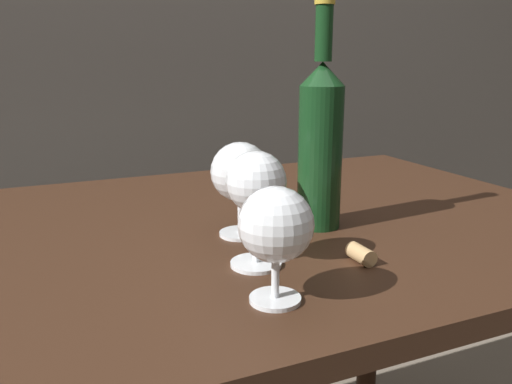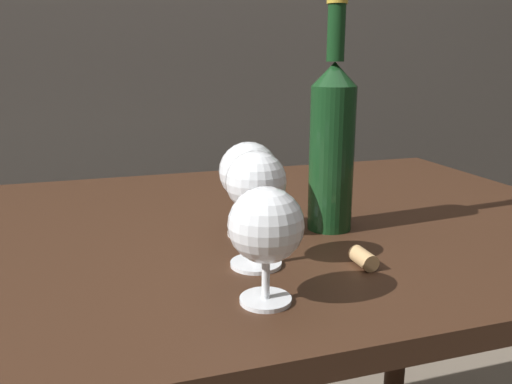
{
  "view_description": "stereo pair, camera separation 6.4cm",
  "coord_description": "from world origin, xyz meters",
  "px_view_note": "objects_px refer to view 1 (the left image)",
  "views": [
    {
      "loc": [
        -0.18,
        -0.75,
        1.02
      ],
      "look_at": [
        0.07,
        -0.18,
        0.86
      ],
      "focal_mm": 36.22,
      "sensor_mm": 36.0,
      "label": 1
    },
    {
      "loc": [
        -0.12,
        -0.77,
        1.02
      ],
      "look_at": [
        0.07,
        -0.18,
        0.86
      ],
      "focal_mm": 36.22,
      "sensor_mm": 36.0,
      "label": 2
    }
  ],
  "objects_px": {
    "wine_bottle": "(320,141)",
    "wine_glass_rose": "(240,174)",
    "cork": "(361,254)",
    "wine_glass_chardonnay": "(276,226)",
    "wine_glass_port": "(256,186)"
  },
  "relations": [
    {
      "from": "wine_bottle",
      "to": "cork",
      "type": "height_order",
      "value": "wine_bottle"
    },
    {
      "from": "wine_glass_chardonnay",
      "to": "wine_glass_rose",
      "type": "height_order",
      "value": "wine_glass_rose"
    },
    {
      "from": "wine_glass_chardonnay",
      "to": "wine_bottle",
      "type": "height_order",
      "value": "wine_bottle"
    },
    {
      "from": "wine_glass_rose",
      "to": "wine_bottle",
      "type": "relative_size",
      "value": 0.41
    },
    {
      "from": "wine_glass_port",
      "to": "wine_glass_rose",
      "type": "relative_size",
      "value": 1.06
    },
    {
      "from": "wine_bottle",
      "to": "cork",
      "type": "distance_m",
      "value": 0.2
    },
    {
      "from": "wine_bottle",
      "to": "wine_glass_rose",
      "type": "bearing_deg",
      "value": 176.34
    },
    {
      "from": "wine_glass_chardonnay",
      "to": "cork",
      "type": "relative_size",
      "value": 3.09
    },
    {
      "from": "cork",
      "to": "wine_bottle",
      "type": "bearing_deg",
      "value": 80.81
    },
    {
      "from": "wine_glass_port",
      "to": "cork",
      "type": "bearing_deg",
      "value": -18.98
    },
    {
      "from": "wine_glass_rose",
      "to": "cork",
      "type": "distance_m",
      "value": 0.21
    },
    {
      "from": "wine_glass_chardonnay",
      "to": "wine_bottle",
      "type": "distance_m",
      "value": 0.28
    },
    {
      "from": "cork",
      "to": "wine_glass_port",
      "type": "bearing_deg",
      "value": 161.02
    },
    {
      "from": "wine_glass_chardonnay",
      "to": "wine_glass_rose",
      "type": "distance_m",
      "value": 0.22
    },
    {
      "from": "wine_glass_chardonnay",
      "to": "cork",
      "type": "height_order",
      "value": "wine_glass_chardonnay"
    }
  ]
}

